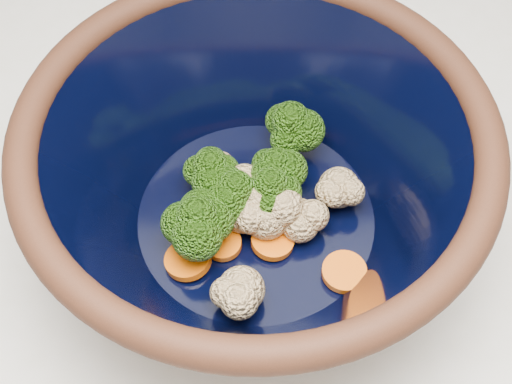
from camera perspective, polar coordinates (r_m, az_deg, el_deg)
mixing_bowl at (r=0.49m, az=-0.00°, el=0.88°), size 0.38×0.38×0.14m
vegetable_pile at (r=0.50m, az=-0.20°, el=-0.12°), size 0.14×0.16×0.06m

